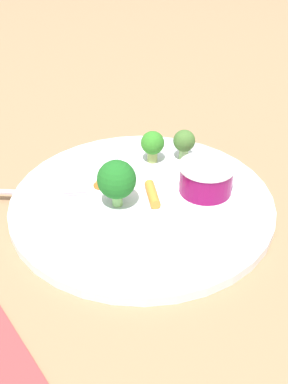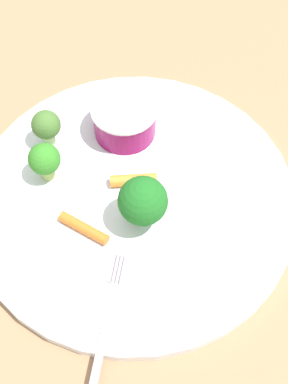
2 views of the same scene
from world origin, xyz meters
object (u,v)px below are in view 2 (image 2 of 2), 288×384
at_px(broccoli_floret_2, 143,201).
at_px(sauce_cup, 125,120).
at_px(broccoli_floret_0, 45,160).
at_px(carrot_stick_0, 134,180).
at_px(fork, 101,347).
at_px(plate, 134,197).
at_px(carrot_stick_1, 84,228).
at_px(broccoli_floret_1, 46,126).

bearing_deg(broccoli_floret_2, sauce_cup, -109.69).
height_order(broccoli_floret_0, carrot_stick_0, broccoli_floret_0).
bearing_deg(sauce_cup, fork, 56.64).
distance_m(broccoli_floret_2, fork, 0.13).
xyz_separation_m(sauce_cup, carrot_stick_0, (0.02, 0.06, -0.01)).
bearing_deg(plate, carrot_stick_1, 11.83).
height_order(broccoli_floret_1, fork, broccoli_floret_1).
height_order(sauce_cup, carrot_stick_1, sauce_cup).
height_order(plate, broccoli_floret_1, broccoli_floret_1).
bearing_deg(sauce_cup, broccoli_floret_1, -19.01).
height_order(carrot_stick_0, fork, carrot_stick_0).
xyz_separation_m(broccoli_floret_2, fork, (0.09, 0.09, -0.03)).
distance_m(plate, broccoli_floret_0, 0.09).
xyz_separation_m(broccoli_floret_0, broccoli_floret_2, (-0.06, 0.09, 0.01)).
bearing_deg(carrot_stick_1, broccoli_floret_0, -87.32).
relative_size(carrot_stick_0, fork, 0.32).
bearing_deg(fork, sauce_cup, -123.36).
bearing_deg(carrot_stick_1, sauce_cup, -136.29).
relative_size(plate, broccoli_floret_0, 7.21).
height_order(sauce_cup, broccoli_floret_0, broccoli_floret_0).
distance_m(broccoli_floret_1, carrot_stick_0, 0.10).
bearing_deg(fork, broccoli_floret_2, -135.43).
distance_m(sauce_cup, carrot_stick_0, 0.07).
distance_m(carrot_stick_1, fork, 0.11).
relative_size(broccoli_floret_0, fork, 0.31).
bearing_deg(carrot_stick_0, broccoli_floret_2, 72.64).
relative_size(broccoli_floret_2, carrot_stick_0, 1.28).
xyz_separation_m(broccoli_floret_1, carrot_stick_0, (-0.05, 0.09, -0.02)).
bearing_deg(plate, broccoli_floret_0, -43.94).
height_order(broccoli_floret_1, broccoli_floret_2, broccoli_floret_2).
distance_m(broccoli_floret_0, broccoli_floret_2, 0.11).
height_order(broccoli_floret_1, carrot_stick_0, broccoli_floret_1).
xyz_separation_m(broccoli_floret_0, carrot_stick_1, (-0.00, 0.07, -0.02)).
relative_size(carrot_stick_0, carrot_stick_1, 0.89).
height_order(sauce_cup, fork, sauce_cup).
bearing_deg(fork, carrot_stick_1, -108.88).
bearing_deg(broccoli_floret_0, sauce_cup, -172.30).
bearing_deg(broccoli_floret_1, broccoli_floret_0, 64.03).
bearing_deg(broccoli_floret_2, plate, -102.84).
distance_m(sauce_cup, fork, 0.23).
bearing_deg(broccoli_floret_0, broccoli_floret_2, 121.68).
relative_size(plate, sauce_cup, 4.68).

